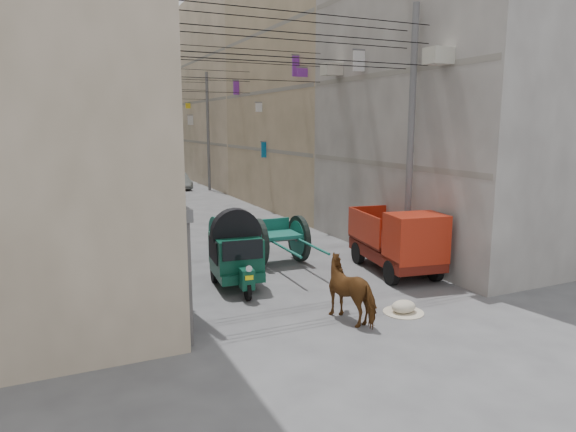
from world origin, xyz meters
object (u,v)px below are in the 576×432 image
horse (353,289)px  distant_car_green (141,172)px  mini_truck (401,244)px  feed_sack (404,307)px  distant_car_grey (179,181)px  auto_rickshaw (236,252)px  second_cart (231,230)px  tonga_cart (279,239)px  distant_car_white (148,213)px

horse → distant_car_green: (0.47, 34.15, -0.08)m
mini_truck → feed_sack: 3.30m
distant_car_grey → feed_sack: bearing=-92.9°
auto_rickshaw → distant_car_grey: (3.59, 22.99, -0.46)m
auto_rickshaw → feed_sack: auto_rickshaw is taller
auto_rickshaw → second_cart: bearing=79.0°
tonga_cart → distant_car_green: (0.06, 28.90, -0.16)m
auto_rickshaw → distant_car_green: auto_rickshaw is taller
horse → distant_car_green: bearing=-105.6°
horse → distant_car_grey: bearing=-108.9°
mini_truck → tonga_cart: bearing=143.9°
auto_rickshaw → horse: size_ratio=1.44×
tonga_cart → distant_car_white: 8.44m
mini_truck → distant_car_green: bearing=104.0°
distant_car_white → auto_rickshaw: bearing=104.7°
mini_truck → distant_car_grey: 24.08m
second_cart → horse: (0.32, -8.04, 0.08)m
tonga_cart → feed_sack: tonga_cart is taller
distant_car_white → horse: bearing=110.6°
tonga_cart → horse: size_ratio=2.01×
feed_sack → distant_car_white: (-3.87, 13.33, 0.49)m
auto_rickshaw → distant_car_white: size_ratio=0.65×
auto_rickshaw → distant_car_grey: size_ratio=0.74×
auto_rickshaw → tonga_cart: 2.75m
mini_truck → second_cart: size_ratio=2.71×
tonga_cart → feed_sack: size_ratio=5.59×
second_cart → horse: bearing=-89.3°
tonga_cart → feed_sack: (0.94, -5.41, -0.65)m
tonga_cart → distant_car_grey: 21.28m
auto_rickshaw → tonga_cart: bearing=45.8°
feed_sack → horse: bearing=172.8°
second_cart → distant_car_white: size_ratio=0.37×
distant_car_green → second_cart: bearing=103.8°
auto_rickshaw → distant_car_green: 30.75m
distant_car_green → distant_car_grey: bearing=116.1°
feed_sack → distant_car_green: (-0.88, 34.32, 0.49)m
auto_rickshaw → feed_sack: bearing=-44.5°
second_cart → distant_car_green: distant_car_green is taller
tonga_cart → mini_truck: size_ratio=0.90×
second_cart → distant_car_white: 5.58m
mini_truck → distant_car_green: size_ratio=0.86×
distant_car_white → distant_car_green: bearing=-88.3°
horse → distant_car_green: size_ratio=0.39×
feed_sack → distant_car_white: 13.89m
auto_rickshaw → second_cart: auto_rickshaw is taller
second_cart → distant_car_grey: size_ratio=0.42×
second_cart → feed_sack: second_cart is taller
feed_sack → second_cart: bearing=101.5°
distant_car_white → distant_car_green: size_ratio=0.85×
auto_rickshaw → horse: bearing=-58.4°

